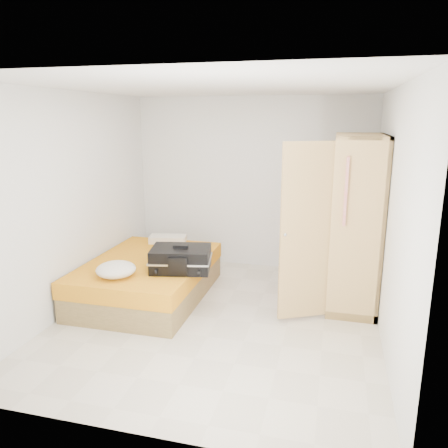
% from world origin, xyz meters
% --- Properties ---
extents(room, '(4.00, 4.02, 2.60)m').
position_xyz_m(room, '(0.00, 0.00, 1.30)').
color(room, beige).
rests_on(room, ground).
extents(bed, '(1.42, 2.02, 0.50)m').
position_xyz_m(bed, '(-1.05, 0.41, 0.25)').
color(bed, olive).
rests_on(bed, ground).
extents(wardrobe, '(1.11, 1.45, 2.10)m').
position_xyz_m(wardrobe, '(1.45, 0.84, 1.00)').
color(wardrobe, tan).
rests_on(wardrobe, ground).
extents(person, '(0.45, 0.63, 1.63)m').
position_xyz_m(person, '(0.85, 1.09, 0.81)').
color(person, red).
rests_on(person, ground).
extents(suitcase, '(0.80, 0.65, 0.31)m').
position_xyz_m(suitcase, '(-0.51, 0.17, 0.64)').
color(suitcase, black).
rests_on(suitcase, bed).
extents(round_cushion, '(0.46, 0.46, 0.17)m').
position_xyz_m(round_cushion, '(-1.16, -0.23, 0.59)').
color(round_cushion, white).
rests_on(round_cushion, bed).
extents(pillow, '(0.57, 0.37, 0.10)m').
position_xyz_m(pillow, '(-1.11, 1.26, 0.55)').
color(pillow, white).
rests_on(pillow, bed).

